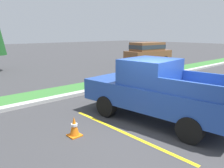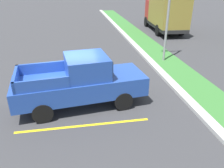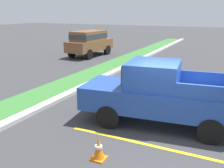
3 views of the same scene
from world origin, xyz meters
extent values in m
plane|color=#38383A|center=(0.00, 0.00, 0.00)|extent=(120.00, 120.00, 0.00)
cube|color=yellow|center=(-0.78, 0.47, 0.00)|extent=(0.12, 4.80, 0.01)
cube|color=yellow|center=(2.32, 0.47, 0.00)|extent=(0.12, 4.80, 0.01)
cube|color=#B2B2AD|center=(0.00, 5.00, 0.07)|extent=(56.00, 0.40, 0.15)
cube|color=#387533|center=(0.00, 6.10, 0.03)|extent=(56.00, 1.80, 0.06)
cylinder|color=black|center=(-0.25, 1.91, 0.38)|extent=(0.37, 0.79, 0.76)
cylinder|color=black|center=(1.43, 2.11, 0.38)|extent=(0.37, 0.79, 0.76)
cylinder|color=black|center=(0.10, -1.17, 0.38)|extent=(0.37, 0.79, 0.76)
cylinder|color=black|center=(1.79, -0.97, 0.38)|extent=(0.37, 0.79, 0.76)
cube|color=#23479E|center=(0.77, 0.47, 0.88)|extent=(2.49, 5.38, 0.76)
cube|color=#23479E|center=(0.73, 0.77, 1.68)|extent=(1.93, 1.79, 0.84)
cube|color=#2D3842|center=(0.64, 1.58, 1.73)|extent=(1.62, 0.25, 0.63)
cube|color=#23479E|center=(0.09, -1.07, 1.48)|extent=(0.32, 1.90, 0.44)
cube|color=#23479E|center=(1.78, -0.87, 1.48)|extent=(0.32, 1.90, 0.44)
cube|color=silver|center=(0.47, 3.00, 0.64)|extent=(1.81, 0.37, 0.28)
cylinder|color=black|center=(12.92, 10.28, 0.40)|extent=(0.82, 0.31, 0.80)
cylinder|color=black|center=(12.81, 8.59, 0.40)|extent=(0.82, 0.31, 0.80)
cylinder|color=black|center=(10.13, 10.47, 0.40)|extent=(0.82, 0.31, 0.80)
cylinder|color=black|center=(10.01, 8.78, 0.40)|extent=(0.82, 0.31, 0.80)
cube|color=brown|center=(11.47, 9.53, 0.92)|extent=(4.71, 2.15, 0.84)
cube|color=brown|center=(11.32, 9.54, 1.72)|extent=(3.21, 1.89, 0.76)
cube|color=#2D3842|center=(11.32, 9.54, 1.70)|extent=(3.25, 1.93, 0.36)
cube|color=orange|center=(-2.02, 1.29, 0.02)|extent=(0.36, 0.36, 0.04)
cone|color=orange|center=(-2.02, 1.29, 0.32)|extent=(0.28, 0.28, 0.56)
cylinder|color=white|center=(-2.02, 1.29, 0.35)|extent=(0.19, 0.19, 0.07)
camera|label=1|loc=(-5.32, -4.01, 2.95)|focal=36.41mm
camera|label=2|loc=(9.07, 0.31, 4.84)|focal=36.07mm
camera|label=3|loc=(-7.03, -1.52, 3.64)|focal=40.82mm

